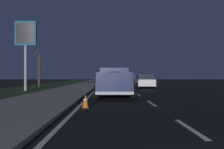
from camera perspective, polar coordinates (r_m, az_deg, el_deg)
ground at (r=29.46m, az=3.44°, el=-2.96°), size 144.00×144.00×0.00m
sidewalk_shoulder at (r=29.61m, az=-7.64°, el=-2.83°), size 108.00×4.00×0.12m
grass_verge at (r=30.63m, az=-16.97°, el=-2.84°), size 108.00×6.00×0.01m
lane_markings at (r=31.14m, az=-1.47°, el=-2.81°), size 108.00×3.54×0.01m
pickup_truck at (r=15.44m, az=0.57°, el=-1.70°), size 5.45×2.34×1.87m
sedan_white at (r=27.09m, az=7.58°, el=-1.53°), size 4.42×2.06×1.54m
sedan_black at (r=37.37m, az=5.35°, el=-1.20°), size 4.41×2.03×1.54m
sedan_silver at (r=28.41m, az=0.19°, el=-1.48°), size 4.44×2.08×1.54m
sedan_green at (r=36.90m, az=-0.12°, el=-1.22°), size 4.45×2.10×1.54m
gas_price_sign at (r=23.59m, az=-19.52°, el=7.85°), size 0.27×1.90×6.30m
bare_tree_far at (r=32.67m, az=-16.64°, el=1.30°), size 1.25×1.23×4.94m
traffic_cone_near at (r=10.28m, az=-6.22°, el=-6.27°), size 0.36×0.36×0.58m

